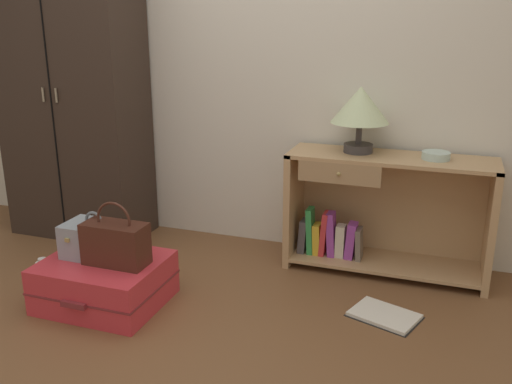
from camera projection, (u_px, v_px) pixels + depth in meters
The scene contains 11 objects.
ground_plane at pixel (158, 352), 2.62m from camera, with size 9.00×9.00×0.00m, color brown.
back_wall at pixel (263, 46), 3.58m from camera, with size 6.40×0.10×2.60m, color silver.
wardrobe at pixel (73, 90), 3.79m from camera, with size 0.94×0.47×2.01m.
bookshelf at pixel (379, 213), 3.38m from camera, with size 1.18×0.38×0.72m.
table_lamp at pixel (360, 107), 3.25m from camera, with size 0.34×0.34×0.39m.
bowl at pixel (436, 156), 3.17m from camera, with size 0.16×0.16×0.04m, color silver.
suitcase_large at pixel (105, 282), 3.03m from camera, with size 0.63×0.55×0.25m.
train_case at pixel (96, 240), 3.02m from camera, with size 0.33×0.23×0.25m.
handbag at pixel (115, 243), 2.92m from camera, with size 0.33×0.16×0.34m.
bottle at pixel (44, 274), 3.23m from camera, with size 0.08×0.08×0.17m.
open_book_on_floor at pixel (384, 315), 2.92m from camera, with size 0.40×0.34×0.02m.
Camera 1 is at (1.18, -1.99, 1.50)m, focal length 39.69 mm.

